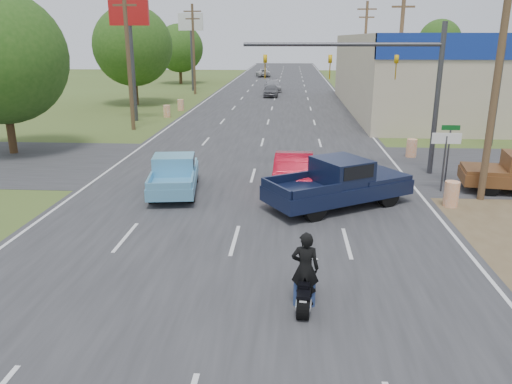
# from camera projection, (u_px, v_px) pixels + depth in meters

# --- Properties ---
(main_road) EXTENTS (15.00, 180.00, 0.02)m
(main_road) POSITION_uv_depth(u_px,v_px,m) (272.00, 108.00, 46.63)
(main_road) COLOR #2D2D30
(main_road) RESTS_ON ground
(cross_road) EXTENTS (120.00, 10.00, 0.02)m
(cross_road) POSITION_uv_depth(u_px,v_px,m) (256.00, 165.00, 25.66)
(cross_road) COLOR #2D2D30
(cross_road) RESTS_ON ground
(utility_pole_1) EXTENTS (2.00, 0.28, 10.00)m
(utility_pole_1) POSITION_uv_depth(u_px,v_px,m) (499.00, 65.00, 18.71)
(utility_pole_1) COLOR #4C3823
(utility_pole_1) RESTS_ON ground
(utility_pole_2) EXTENTS (2.00, 0.28, 10.00)m
(utility_pole_2) POSITION_uv_depth(u_px,v_px,m) (400.00, 52.00, 35.87)
(utility_pole_2) COLOR #4C3823
(utility_pole_2) RESTS_ON ground
(utility_pole_3) EXTENTS (2.00, 0.28, 10.00)m
(utility_pole_3) POSITION_uv_depth(u_px,v_px,m) (365.00, 48.00, 53.03)
(utility_pole_3) COLOR #4C3823
(utility_pole_3) RESTS_ON ground
(utility_pole_5) EXTENTS (2.00, 0.28, 10.00)m
(utility_pole_5) POSITION_uv_depth(u_px,v_px,m) (128.00, 53.00, 34.25)
(utility_pole_5) COLOR #4C3823
(utility_pole_5) RESTS_ON ground
(utility_pole_6) EXTENTS (2.00, 0.28, 10.00)m
(utility_pole_6) POSITION_uv_depth(u_px,v_px,m) (194.00, 47.00, 57.13)
(utility_pole_6) COLOR #4C3823
(utility_pole_6) RESTS_ON ground
(tree_0) EXTENTS (7.14, 7.14, 8.84)m
(tree_0) POSITION_uv_depth(u_px,v_px,m) (0.00, 58.00, 26.93)
(tree_0) COLOR #422D19
(tree_0) RESTS_ON ground
(tree_1) EXTENTS (7.56, 7.56, 9.36)m
(tree_1) POSITION_uv_depth(u_px,v_px,m) (133.00, 46.00, 47.78)
(tree_1) COLOR #422D19
(tree_1) RESTS_ON ground
(tree_2) EXTENTS (6.72, 6.72, 8.32)m
(tree_2) POSITION_uv_depth(u_px,v_px,m) (179.00, 48.00, 70.89)
(tree_2) COLOR #422D19
(tree_2) RESTS_ON ground
(tree_5) EXTENTS (7.98, 7.98, 9.88)m
(tree_5) POSITION_uv_depth(u_px,v_px,m) (440.00, 41.00, 95.39)
(tree_5) COLOR #422D19
(tree_5) RESTS_ON ground
(tree_6) EXTENTS (8.82, 8.82, 10.92)m
(tree_6) POSITION_uv_depth(u_px,v_px,m) (132.00, 37.00, 99.12)
(tree_6) COLOR #422D19
(tree_6) RESTS_ON ground
(barrel_0) EXTENTS (0.56, 0.56, 1.00)m
(barrel_0) POSITION_uv_depth(u_px,v_px,m) (451.00, 194.00, 19.27)
(barrel_0) COLOR orange
(barrel_0) RESTS_ON ground
(barrel_1) EXTENTS (0.56, 0.56, 1.00)m
(barrel_1) POSITION_uv_depth(u_px,v_px,m) (412.00, 148.00, 27.35)
(barrel_1) COLOR orange
(barrel_1) RESTS_ON ground
(barrel_2) EXTENTS (0.56, 0.56, 1.00)m
(barrel_2) POSITION_uv_depth(u_px,v_px,m) (167.00, 111.00, 41.32)
(barrel_2) COLOR orange
(barrel_2) RESTS_ON ground
(barrel_3) EXTENTS (0.56, 0.56, 1.00)m
(barrel_3) POSITION_uv_depth(u_px,v_px,m) (181.00, 105.00, 45.12)
(barrel_3) COLOR orange
(barrel_3) RESTS_ON ground
(pole_sign_left_near) EXTENTS (3.00, 0.35, 9.20)m
(pole_sign_left_near) POSITION_uv_depth(u_px,v_px,m) (130.00, 26.00, 37.58)
(pole_sign_left_near) COLOR #3F3F44
(pole_sign_left_near) RESTS_ON ground
(pole_sign_left_far) EXTENTS (3.00, 0.35, 9.20)m
(pole_sign_left_far) POSITION_uv_depth(u_px,v_px,m) (191.00, 31.00, 60.47)
(pole_sign_left_far) COLOR #3F3F44
(pole_sign_left_far) RESTS_ON ground
(lane_sign) EXTENTS (1.20, 0.08, 2.52)m
(lane_sign) POSITION_uv_depth(u_px,v_px,m) (446.00, 148.00, 20.75)
(lane_sign) COLOR #3F3F44
(lane_sign) RESTS_ON ground
(street_name_sign) EXTENTS (0.80, 0.08, 2.61)m
(street_name_sign) POSITION_uv_depth(u_px,v_px,m) (449.00, 147.00, 22.23)
(street_name_sign) COLOR #3F3F44
(street_name_sign) RESTS_ON ground
(signal_mast) EXTENTS (9.12, 0.40, 7.00)m
(signal_mast) POSITION_uv_depth(u_px,v_px,m) (381.00, 72.00, 22.91)
(signal_mast) COLOR #3F3F44
(signal_mast) RESTS_ON ground
(red_convertible) EXTENTS (1.81, 4.73, 1.54)m
(red_convertible) POSITION_uv_depth(u_px,v_px,m) (293.00, 173.00, 21.23)
(red_convertible) COLOR maroon
(red_convertible) RESTS_ON ground
(motorcycle) EXTENTS (0.60, 1.94, 0.98)m
(motorcycle) POSITION_uv_depth(u_px,v_px,m) (304.00, 291.00, 12.01)
(motorcycle) COLOR black
(motorcycle) RESTS_ON ground
(rider) EXTENTS (0.70, 0.49, 1.84)m
(rider) POSITION_uv_depth(u_px,v_px,m) (305.00, 272.00, 11.90)
(rider) COLOR black
(rider) RESTS_ON ground
(blue_pickup) EXTENTS (2.47, 4.96, 1.58)m
(blue_pickup) POSITION_uv_depth(u_px,v_px,m) (174.00, 173.00, 21.12)
(blue_pickup) COLOR black
(blue_pickup) RESTS_ON ground
(navy_pickup) EXTENTS (6.00, 4.89, 1.89)m
(navy_pickup) POSITION_uv_depth(u_px,v_px,m) (341.00, 182.00, 19.20)
(navy_pickup) COLOR black
(navy_pickup) RESTS_ON ground
(distant_car_grey) EXTENTS (1.64, 4.00, 1.36)m
(distant_car_grey) POSITION_uv_depth(u_px,v_px,m) (271.00, 91.00, 55.88)
(distant_car_grey) COLOR #5B5B60
(distant_car_grey) RESTS_ON ground
(distant_car_silver) EXTENTS (2.35, 4.98, 1.40)m
(distant_car_silver) POSITION_uv_depth(u_px,v_px,m) (273.00, 86.00, 61.40)
(distant_car_silver) COLOR #9F9FA3
(distant_car_silver) RESTS_ON ground
(distant_car_white) EXTENTS (2.88, 4.94, 1.29)m
(distant_car_white) POSITION_uv_depth(u_px,v_px,m) (263.00, 73.00, 85.32)
(distant_car_white) COLOR #BBBBBB
(distant_car_white) RESTS_ON ground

